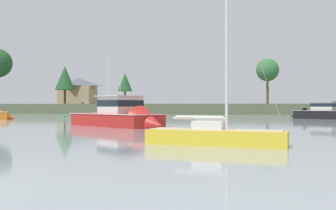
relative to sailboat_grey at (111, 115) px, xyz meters
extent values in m
cube|color=#4C563D|center=(12.53, 42.68, 0.83)|extent=(174.03, 49.98, 2.09)
cube|color=gray|center=(-0.01, 0.00, -0.13)|extent=(6.60, 2.99, 1.01)
cube|color=#CCB78E|center=(-0.01, 0.00, 0.40)|extent=(6.18, 2.72, 0.04)
cube|color=silver|center=(0.30, -0.07, 0.61)|extent=(1.60, 1.30, 0.38)
cylinder|color=silver|center=(-0.51, 0.12, 4.99)|extent=(0.13, 0.13, 9.14)
cylinder|color=silver|center=(0.74, -0.17, 0.90)|extent=(2.52, 0.69, 0.10)
cylinder|color=silver|center=(0.74, -0.17, 0.95)|extent=(2.28, 0.66, 0.14)
cylinder|color=#999999|center=(-1.76, 0.41, 4.96)|extent=(2.52, 0.60, 9.09)
cube|color=black|center=(30.46, -5.84, 0.03)|extent=(7.42, 6.26, 1.71)
cone|color=black|center=(27.51, -3.80, 0.03)|extent=(3.01, 3.11, 2.40)
cube|color=silver|center=(30.46, -5.84, 0.86)|extent=(7.60, 6.43, 0.05)
cube|color=silver|center=(30.47, -5.84, 1.46)|extent=(3.44, 3.29, 1.15)
cube|color=#19232D|center=(30.47, -5.84, 1.58)|extent=(3.51, 3.36, 0.41)
cube|color=beige|center=(30.47, -5.84, 2.07)|extent=(3.90, 3.76, 0.06)
cylinder|color=silver|center=(30.47, -5.84, 2.53)|extent=(0.03, 0.03, 0.87)
cube|color=#669ECC|center=(8.64, -11.36, -0.09)|extent=(1.76, 3.23, 0.60)
cube|color=brown|center=(8.64, -11.36, 0.21)|extent=(1.87, 3.37, 0.05)
cube|color=tan|center=(8.64, -11.36, 0.17)|extent=(1.03, 0.28, 0.03)
cube|color=gold|center=(18.25, -41.21, -0.12)|extent=(6.22, 2.54, 1.09)
cube|color=#CCB78E|center=(18.25, -41.21, 0.45)|extent=(5.83, 2.30, 0.04)
cube|color=silver|center=(17.95, -41.16, 0.65)|extent=(1.48, 1.16, 0.36)
cylinder|color=silver|center=(18.73, -41.30, 3.88)|extent=(0.12, 0.12, 6.82)
cylinder|color=silver|center=(17.54, -41.08, 0.93)|extent=(2.40, 0.54, 0.10)
cylinder|color=silver|center=(17.54, -41.08, 0.98)|extent=(2.17, 0.53, 0.14)
cylinder|color=#999999|center=(19.92, -41.52, 3.85)|extent=(2.40, 0.46, 6.77)
cube|color=#B2231E|center=(9.27, -27.06, 0.02)|extent=(8.99, 7.74, 1.64)
cone|color=#B2231E|center=(12.81, -29.60, 0.02)|extent=(3.70, 3.82, 2.95)
cube|color=silver|center=(9.27, -27.06, 0.81)|extent=(9.20, 7.95, 0.05)
cube|color=silver|center=(9.79, -27.44, 1.54)|extent=(3.78, 3.75, 1.40)
cube|color=#19232D|center=(9.79, -27.44, 1.68)|extent=(3.86, 3.82, 0.51)
cube|color=beige|center=(9.79, -27.44, 2.28)|extent=(4.30, 4.28, 0.06)
cylinder|color=silver|center=(9.79, -27.44, 2.99)|extent=(0.03, 0.03, 1.37)
cone|color=orange|center=(-8.89, -14.00, 0.00)|extent=(2.58, 2.62, 1.97)
sphere|color=#1E8C47|center=(-5.74, -4.67, -0.14)|extent=(0.45, 0.45, 0.45)
torus|color=#333338|center=(-5.74, -4.67, 0.13)|extent=(0.12, 0.12, 0.02)
cylinder|color=brown|center=(-7.77, 34.67, 4.51)|extent=(0.41, 0.41, 5.28)
cone|color=#235128|center=(-7.77, 34.67, 7.33)|extent=(3.66, 3.66, 4.47)
cylinder|color=brown|center=(-24.42, 36.19, 4.97)|extent=(0.57, 0.57, 6.20)
cone|color=#235128|center=(-24.42, 36.19, 8.71)|extent=(5.05, 5.05, 6.18)
cylinder|color=brown|center=(26.03, 26.07, 4.93)|extent=(0.53, 0.53, 6.13)
sphere|color=#336B38|center=(26.03, 26.07, 9.07)|extent=(4.79, 4.79, 4.79)
cube|color=tan|center=(-24.46, 44.54, 4.42)|extent=(9.23, 6.78, 5.10)
pyramid|color=#565B66|center=(-24.46, 44.54, 8.16)|extent=(9.97, 7.32, 2.37)
camera|label=1|loc=(19.05, -58.07, 1.49)|focal=41.24mm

